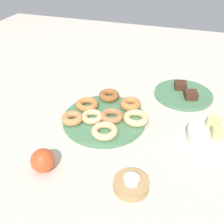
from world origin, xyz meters
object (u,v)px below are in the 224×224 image
Objects in this scene: donut_1 at (87,104)px; donut_2 at (136,118)px; donut_0 at (112,116)px; donut_7 at (130,104)px; donut_3 at (105,131)px; donut_4 at (109,95)px; donut_6 at (72,118)px; brownie_far at (191,95)px; apple at (43,160)px; melon_chunk_left at (214,122)px; brownie_near at (180,85)px; melon_chunk_right at (218,133)px; candle_holder at (131,184)px; donut_plate at (104,119)px; donut_5 at (92,117)px; fruit_bowl at (212,136)px; cake_plate at (183,94)px; tealight at (132,180)px.

donut_1 and donut_2 have the same top height.
donut_0 is 1.04× the size of donut_7.
donut_3 is 0.22m from donut_4.
donut_6 and brownie_far have the same top height.
melon_chunk_left is at bearing 123.70° from apple.
melon_chunk_right is at bearing 23.71° from brownie_near.
donut_4 reaches higher than candle_holder.
apple reaches higher than candle_holder.
donut_7 is 0.31m from melon_chunk_left.
donut_0 is 2.36× the size of melon_chunk_right.
melon_chunk_left reaches higher than donut_1.
brownie_near is (-0.31, 0.24, 0.02)m from donut_plate.
melon_chunk_left is (-0.02, 0.26, 0.03)m from donut_2.
donut_4 is 0.44m from melon_chunk_right.
brownie_near is at bearing 139.64° from donut_5.
donut_7 is 0.51× the size of fruit_bowl.
donut_2 is at bearing 97.36° from donut_plate.
brownie_far is (-0.20, 0.38, -0.00)m from donut_1.
donut_7 is (-0.15, 0.18, 0.00)m from donut_6.
donut_2 is at bearing 104.65° from donut_5.
donut_0 is 0.07m from donut_5.
donut_2 is 0.29m from brownie_far.
brownie_far reaches higher than cake_plate.
donut_4 is at bearing -63.93° from cake_plate.
donut_plate is 3.08× the size of candle_holder.
donut_plate is at bearing -38.54° from brownie_near.
apple is (0.37, -0.17, 0.01)m from donut_7.
brownie_near is at bearing 144.98° from donut_0.
donut_6 is at bearing -49.39° from donut_7.
donut_7 reaches higher than candle_holder.
donut_6 reaches higher than donut_plate.
donut_7 is 0.37m from tealight.
melon_chunk_right is (0.29, 0.13, 0.05)m from cake_plate.
donut_0 is at bearing -88.92° from fruit_bowl.
donut_2 is (-0.01, 0.12, 0.02)m from donut_plate.
tealight is at bearing 11.09° from donut_2.
donut_6 is 0.95× the size of donut_7.
melon_chunk_left is at bearing 145.29° from tealight.
donut_5 is 2.20× the size of melon_chunk_left.
tealight is (0.21, 0.27, 0.00)m from donut_6.
melon_chunk_right reaches higher than donut_3.
melon_chunk_right is (0.06, 0.47, 0.03)m from donut_1.
brownie_far is at bearing 166.32° from tealight.
donut_0 is at bearing -93.43° from melon_chunk_right.
fruit_bowl is (-0.06, 0.48, -0.01)m from donut_6.
fruit_bowl is at bearing 72.83° from donut_4.
melon_chunk_right reaches higher than fruit_bowl.
brownie_far is (0.03, 0.03, 0.02)m from cake_plate.
melon_chunk_right is at bearing 23.35° from cake_plate.
donut_4 is 1.06× the size of donut_5.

